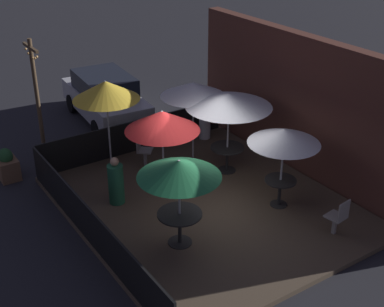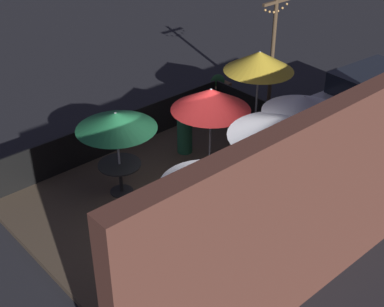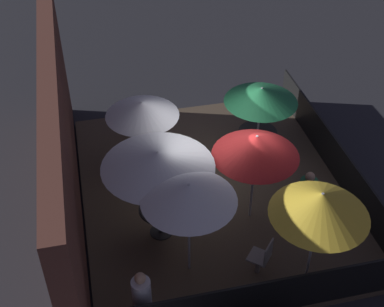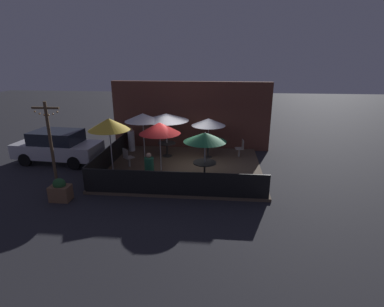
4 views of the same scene
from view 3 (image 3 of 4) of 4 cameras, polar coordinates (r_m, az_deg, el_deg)
The scene contains 18 objects.
ground_plane at distance 12.95m, azimuth 2.29°, elevation -4.27°, with size 60.00×60.00×0.00m, color #26262B.
patio_deck at distance 12.91m, azimuth 2.30°, elevation -4.08°, with size 7.20×6.18×0.12m.
building_wall at distance 11.47m, azimuth -13.71°, elevation 0.26°, with size 8.80×0.36×3.80m.
fence_front at distance 13.52m, azimuth 14.94°, elevation -0.33°, with size 7.00×0.05×0.95m.
fence_side_left at distance 10.27m, azimuth 7.56°, elevation -15.07°, with size 0.05×5.98×0.95m.
patio_umbrella_0 at distance 10.49m, azimuth -3.69°, elevation -0.64°, with size 2.29×2.29×2.25m.
patio_umbrella_1 at distance 12.32m, azimuth -5.36°, elevation 4.77°, with size 1.71×1.71×2.04m.
patio_umbrella_2 at distance 12.89m, azimuth 7.40°, elevation 6.23°, with size 1.78×1.78×2.04m.
patio_umbrella_3 at distance 9.57m, azimuth 13.57°, elevation -5.28°, with size 1.79×1.79×2.49m.
patio_umbrella_4 at distance 9.70m, azimuth -0.34°, elevation -4.19°, with size 1.80×1.80×2.31m.
patio_umbrella_5 at distance 11.00m, azimuth 6.86°, elevation 0.82°, with size 1.84×1.84×2.25m.
dining_table_0 at distance 11.50m, azimuth -3.38°, elevation -6.40°, with size 0.92×0.92×0.72m.
dining_table_1 at distance 13.09m, azimuth -5.03°, elevation 0.04°, with size 0.77×0.77×0.71m.
dining_table_2 at distance 13.59m, azimuth 6.98°, elevation 1.82°, with size 0.98×0.98×0.76m.
patio_chair_0 at distance 10.86m, azimuth 7.49°, elevation -10.86°, with size 0.56×0.56×0.92m.
patio_chair_1 at distance 14.44m, azimuth -6.94°, elevation 3.73°, with size 0.45×0.45×0.91m.
patron_0 at distance 12.16m, azimuth 12.12°, elevation -4.52°, with size 0.53×0.53×1.24m.
patron_1 at distance 10.08m, azimuth -5.34°, elevation -15.25°, with size 0.48×0.48×1.30m.
Camera 3 is at (-9.10, 2.60, 8.84)m, focal length 50.00 mm.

